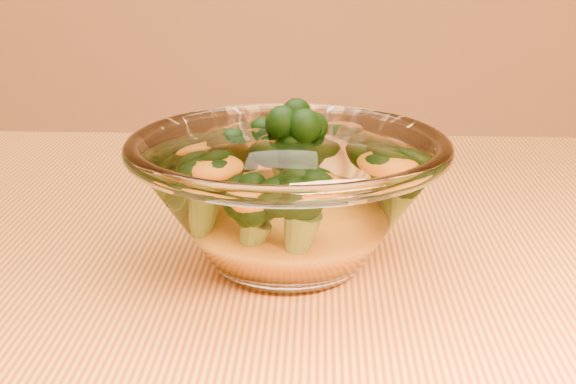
% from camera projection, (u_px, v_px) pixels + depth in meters
% --- Properties ---
extents(glass_bowl, '(0.23, 0.23, 0.10)m').
position_uv_depth(glass_bowl, '(288.00, 199.00, 0.57)').
color(glass_bowl, white).
rests_on(glass_bowl, table).
extents(cheese_sauce, '(0.12, 0.12, 0.03)m').
position_uv_depth(cheese_sauce, '(288.00, 227.00, 0.57)').
color(cheese_sauce, orange).
rests_on(cheese_sauce, glass_bowl).
extents(broccoli_heap, '(0.17, 0.16, 0.08)m').
position_uv_depth(broccoli_heap, '(286.00, 172.00, 0.58)').
color(broccoli_heap, black).
rests_on(broccoli_heap, cheese_sauce).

